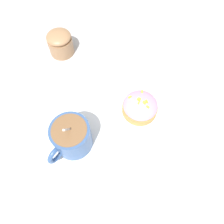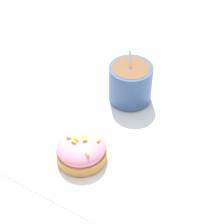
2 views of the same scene
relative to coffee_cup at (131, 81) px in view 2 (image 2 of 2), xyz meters
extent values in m
plane|color=#B2B2B7|center=(-0.08, 0.01, -0.04)|extent=(3.00, 3.00, 0.00)
cube|color=white|center=(-0.08, 0.01, -0.04)|extent=(0.34, 0.31, 0.00)
cylinder|color=#335184|center=(0.00, 0.00, 0.00)|extent=(0.08, 0.08, 0.07)
cylinder|color=brown|center=(0.00, 0.00, 0.03)|extent=(0.07, 0.07, 0.01)
torus|color=#335184|center=(0.04, 0.02, 0.00)|extent=(0.04, 0.03, 0.04)
ellipsoid|color=silver|center=(0.01, 0.01, -0.03)|extent=(0.03, 0.03, 0.01)
cylinder|color=silver|center=(-0.01, -0.01, 0.02)|extent=(0.04, 0.03, 0.09)
cylinder|color=#C18442|center=(-0.16, 0.00, -0.03)|extent=(0.08, 0.08, 0.02)
ellipsoid|color=pink|center=(-0.16, 0.00, -0.01)|extent=(0.08, 0.08, 0.03)
cube|color=yellow|center=(-0.17, 0.01, 0.00)|extent=(0.01, 0.01, 0.00)
cube|color=yellow|center=(-0.16, 0.00, 0.00)|extent=(0.01, 0.01, 0.00)
cube|color=yellow|center=(-0.16, 0.00, 0.00)|extent=(0.01, 0.01, 0.00)
cube|color=yellow|center=(-0.18, -0.02, 0.00)|extent=(0.01, 0.01, 0.00)
cube|color=yellow|center=(-0.17, 0.02, 0.00)|extent=(0.01, 0.01, 0.00)
cube|color=yellow|center=(-0.16, 0.01, 0.00)|extent=(0.00, 0.01, 0.00)
cube|color=yellow|center=(-0.16, -0.01, 0.00)|extent=(0.01, 0.01, 0.00)
cube|color=yellow|center=(-0.15, -0.02, 0.00)|extent=(0.01, 0.00, 0.00)
cube|color=yellow|center=(-0.17, 0.01, 0.00)|extent=(0.00, 0.01, 0.00)
camera|label=1|loc=(0.01, 0.17, 0.40)|focal=35.00mm
camera|label=2|loc=(-0.47, -0.22, 0.42)|focal=60.00mm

